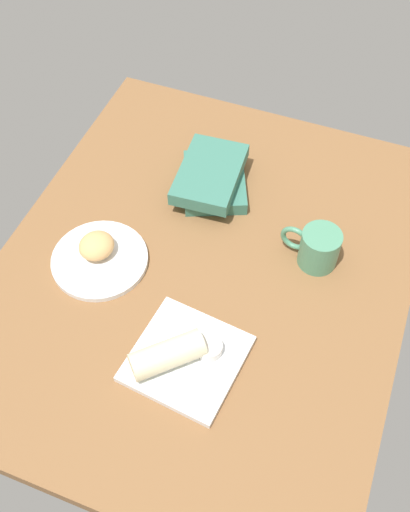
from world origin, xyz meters
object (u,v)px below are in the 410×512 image
at_px(scone_pastry, 97,246).
at_px(book_stack, 212,178).
at_px(coffee_mug, 318,247).
at_px(square_plate, 187,359).
at_px(breakfast_wrap, 167,355).
at_px(round_plate, 100,260).
at_px(sauce_cup, 209,348).

relative_size(scone_pastry, book_stack, 0.34).
relative_size(scone_pastry, coffee_mug, 0.59).
bearing_deg(square_plate, book_stack, -165.58).
bearing_deg(book_stack, coffee_mug, 67.21).
xyz_separation_m(scone_pastry, coffee_mug, (-0.16, 0.46, 0.01)).
height_order(breakfast_wrap, coffee_mug, coffee_mug).
xyz_separation_m(round_plate, coffee_mug, (-0.18, 0.45, 0.04)).
bearing_deg(sauce_cup, breakfast_wrap, -53.69).
distance_m(round_plate, breakfast_wrap, 0.31).
relative_size(square_plate, book_stack, 0.88).
bearing_deg(breakfast_wrap, book_stack, -34.08).
height_order(round_plate, breakfast_wrap, breakfast_wrap).
relative_size(breakfast_wrap, book_stack, 0.61).
height_order(scone_pastry, coffee_mug, coffee_mug).
height_order(round_plate, scone_pastry, scone_pastry).
bearing_deg(breakfast_wrap, scone_pastry, 8.30).
relative_size(round_plate, book_stack, 0.91).
distance_m(square_plate, book_stack, 0.47).
xyz_separation_m(sauce_cup, book_stack, (-0.43, -0.16, 0.01)).
xyz_separation_m(square_plate, book_stack, (-0.46, -0.12, 0.03)).
xyz_separation_m(scone_pastry, sauce_cup, (0.14, 0.32, -0.01)).
distance_m(scone_pastry, breakfast_wrap, 0.32).
bearing_deg(coffee_mug, sauce_cup, -24.28).
height_order(square_plate, sauce_cup, sauce_cup).
relative_size(scone_pastry, breakfast_wrap, 0.56).
bearing_deg(scone_pastry, breakfast_wrap, 52.67).
distance_m(round_plate, book_stack, 0.34).
height_order(scone_pastry, book_stack, book_stack).
relative_size(sauce_cup, coffee_mug, 0.38).
distance_m(sauce_cup, book_stack, 0.46).
bearing_deg(scone_pastry, coffee_mug, 109.58).
relative_size(sauce_cup, breakfast_wrap, 0.36).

